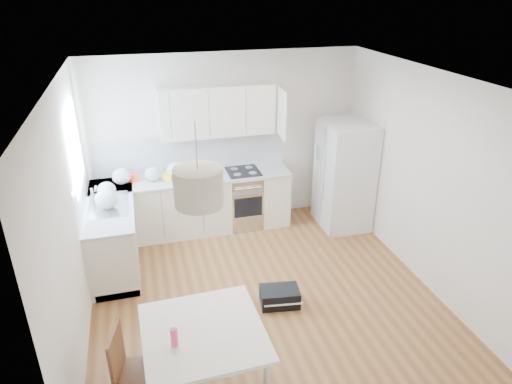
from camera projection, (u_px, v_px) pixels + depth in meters
floor at (262, 291)px, 5.85m from camera, size 4.20×4.20×0.00m
ceiling at (264, 79)px, 4.72m from camera, size 4.20×4.20×0.00m
wall_back at (226, 140)px, 7.12m from camera, size 4.20×0.00×4.20m
wall_left at (71, 219)px, 4.79m from camera, size 0.00×4.20×4.20m
wall_right at (422, 178)px, 5.78m from camera, size 0.00×4.20×4.20m
window_glassblock at (75, 147)px, 5.63m from camera, size 0.02×1.00×1.00m
cabinets_back at (194, 205)px, 7.10m from camera, size 3.00×0.60×0.88m
cabinets_left at (113, 234)px, 6.29m from camera, size 0.60×1.80×0.88m
counter_back at (192, 178)px, 6.91m from camera, size 3.02×0.64×0.04m
counter_left at (109, 204)px, 6.10m from camera, size 0.64×1.82×0.04m
backsplash_back at (188, 152)px, 7.03m from camera, size 3.00×0.01×0.58m
backsplash_left at (82, 186)px, 5.90m from camera, size 0.01×1.80×0.58m
upper_cabinets at (217, 111)px, 6.73m from camera, size 1.70×0.32×0.75m
range_oven at (244, 199)px, 7.29m from camera, size 0.50×0.61×0.88m
sink at (109, 205)px, 6.05m from camera, size 0.50×0.80×0.16m
refrigerator at (345, 175)px, 7.14m from camera, size 0.83×0.86×1.70m
dining_table at (204, 339)px, 4.04m from camera, size 1.09×1.09×0.83m
dining_chair at (142, 372)px, 4.04m from camera, size 0.47×0.47×0.93m
drink_bottle at (174, 336)px, 3.79m from camera, size 0.07×0.07×0.21m
gym_bag at (280, 297)px, 5.58m from camera, size 0.51×0.37×0.22m
pendant_lamp at (198, 187)px, 3.50m from camera, size 0.49×0.49×0.30m
grocery_bag_a at (121, 176)px, 6.61m from camera, size 0.27×0.23×0.24m
grocery_bag_b at (153, 174)px, 6.72m from camera, size 0.24×0.20×0.21m
grocery_bag_c at (176, 170)px, 6.84m from camera, size 0.27×0.23×0.24m
grocery_bag_d at (107, 190)px, 6.21m from camera, size 0.25×0.21×0.22m
grocery_bag_e at (106, 199)px, 5.89m from camera, size 0.29×0.25×0.26m
snack_orange at (198, 172)px, 6.95m from camera, size 0.17×0.12×0.11m
snack_yellow at (168, 177)px, 6.78m from camera, size 0.17×0.16×0.10m
snack_red at (132, 178)px, 6.72m from camera, size 0.17×0.11×0.12m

